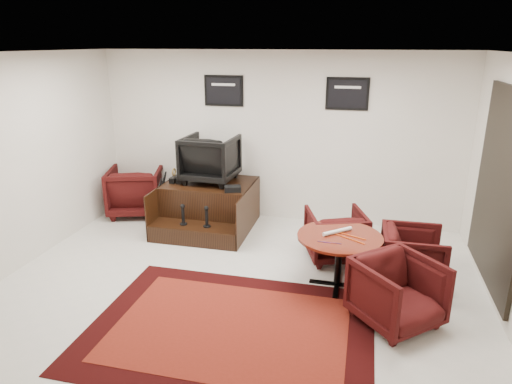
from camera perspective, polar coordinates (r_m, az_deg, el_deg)
ground at (r=5.80m, az=-2.38°, el=-11.88°), size 6.00×6.00×0.00m
room_shell at (r=5.16m, az=2.11°, el=5.66°), size 6.02×5.02×2.81m
area_rug at (r=5.08m, az=-3.22°, el=-16.65°), size 2.98×2.24×0.01m
shine_podium at (r=7.52m, az=-5.91°, el=-1.85°), size 1.43×1.47×0.74m
shine_chair at (r=7.42m, az=-5.74°, el=4.46°), size 0.85×0.80×0.84m
shoes_pair at (r=7.54m, az=-9.74°, el=1.56°), size 0.21×0.25×0.09m
polish_kit at (r=6.97m, az=-2.94°, el=0.41°), size 0.29×0.24×0.09m
umbrella_black at (r=7.61m, az=-12.46°, el=-1.15°), size 0.33×0.12×0.88m
umbrella_hooked at (r=7.75m, az=-11.97°, el=-0.53°), size 0.35×0.13×0.94m
armchair_side at (r=8.28m, az=-14.78°, el=0.42°), size 1.10×1.07×0.92m
meeting_table at (r=5.68m, az=10.40°, el=-6.17°), size 1.03×1.03×0.68m
table_chair_back at (r=6.46m, az=9.92°, el=-5.00°), size 0.94×0.91×0.78m
table_chair_window at (r=6.10m, az=19.03°, el=-7.27°), size 0.71×0.76×0.77m
table_chair_corner at (r=5.18m, az=17.29°, el=-11.55°), size 1.08×1.08×0.81m
paper_roll at (r=5.70m, az=10.14°, el=-4.86°), size 0.35×0.32×0.05m
table_clutter at (r=5.59m, az=11.12°, el=-5.62°), size 0.56×0.38×0.01m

